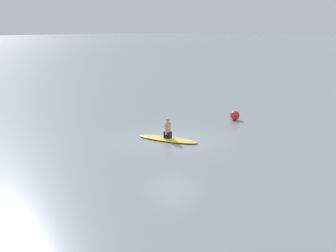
# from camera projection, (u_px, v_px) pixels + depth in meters

# --- Properties ---
(ground_plane) EXTENTS (400.00, 400.00, 0.00)m
(ground_plane) POSITION_uv_depth(u_px,v_px,m) (173.00, 139.00, 17.85)
(ground_plane) COLOR gray
(surfboard) EXTENTS (2.95, 1.58, 0.10)m
(surfboard) POSITION_uv_depth(u_px,v_px,m) (168.00, 139.00, 17.71)
(surfboard) COLOR gold
(surfboard) RESTS_ON ground
(person_paddler) EXTENTS (0.36, 0.40, 0.90)m
(person_paddler) POSITION_uv_depth(u_px,v_px,m) (168.00, 129.00, 17.60)
(person_paddler) COLOR black
(person_paddler) RESTS_ON surfboard
(buoy_marker) EXTENTS (0.50, 0.50, 0.50)m
(buoy_marker) POSITION_uv_depth(u_px,v_px,m) (235.00, 115.00, 21.43)
(buoy_marker) COLOR red
(buoy_marker) RESTS_ON ground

